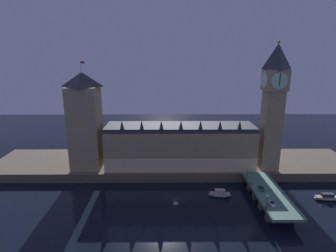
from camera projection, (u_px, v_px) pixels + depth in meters
The scene contains 15 objects.
ground_plane at pixel (176, 199), 138.94m from camera, with size 400.00×400.00×0.00m, color black.
embankment at pixel (174, 164), 176.06m from camera, with size 220.00×42.00×5.12m.
parliament_hall at pixel (180, 145), 164.85m from camera, with size 85.54×21.82×29.53m.
clock_tower at pixel (273, 104), 154.15m from camera, with size 12.07×12.18×71.52m.
victoria_tower at pixel (85, 121), 159.22m from camera, with size 16.88×16.88×60.93m.
bridge at pixel (269, 196), 133.40m from camera, with size 13.93×46.00×6.14m.
car_northbound_lead at pixel (261, 188), 135.12m from camera, with size 2.06×4.46×1.41m.
car_northbound_trail at pixel (272, 204), 121.21m from camera, with size 1.88×4.07×1.46m.
pedestrian_near_rail at pixel (267, 205), 119.28m from camera, with size 0.38×0.38×1.84m.
pedestrian_mid_walk at pixel (284, 192), 131.00m from camera, with size 0.38×0.38×1.60m.
pedestrian_far_rail at pixel (252, 183), 139.72m from camera, with size 0.38×0.38×1.61m.
street_lamp_near at pixel (267, 200), 117.57m from camera, with size 1.34×0.60×6.48m.
street_lamp_far at pixel (247, 171), 146.00m from camera, with size 1.34×0.60×6.95m.
boat_upstream at pixel (220, 194), 140.72m from camera, with size 11.58×4.91×3.84m.
boat_downstream at pixel (327, 197), 137.61m from camera, with size 12.72×4.73×3.48m.
Camera 1 is at (-4.77, -125.48, 69.67)m, focal length 30.00 mm.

